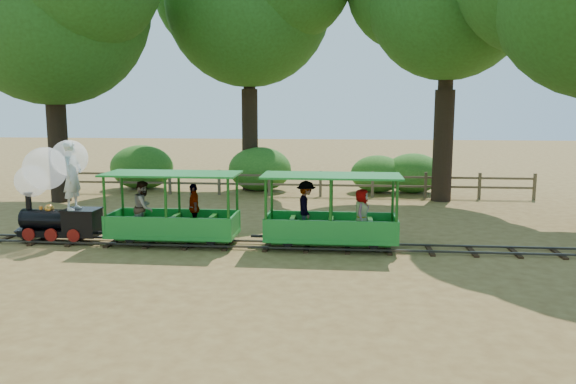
# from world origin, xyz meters

# --- Properties ---
(ground) EXTENTS (90.00, 90.00, 0.00)m
(ground) POSITION_xyz_m (0.00, 0.00, 0.00)
(ground) COLOR #9D8144
(ground) RESTS_ON ground
(track) EXTENTS (22.00, 1.00, 0.10)m
(track) POSITION_xyz_m (0.00, 0.00, 0.07)
(track) COLOR #3F3D3A
(track) RESTS_ON ground
(locomotive) EXTENTS (2.34, 1.10, 2.69)m
(locomotive) POSITION_xyz_m (-5.53, 0.06, 1.54)
(locomotive) COLOR black
(locomotive) RESTS_ON ground
(carriage_front) EXTENTS (3.36, 1.37, 1.75)m
(carriage_front) POSITION_xyz_m (-2.47, -0.05, 0.79)
(carriage_front) COLOR #1C832C
(carriage_front) RESTS_ON track
(carriage_rear) EXTENTS (3.36, 1.46, 1.75)m
(carriage_rear) POSITION_xyz_m (1.51, 0.08, 0.80)
(carriage_rear) COLOR #1C832C
(carriage_rear) RESTS_ON track
(fence) EXTENTS (18.10, 0.10, 1.00)m
(fence) POSITION_xyz_m (0.00, 8.00, 0.58)
(fence) COLOR brown
(fence) RESTS_ON ground
(shrub_west) EXTENTS (2.68, 2.06, 1.85)m
(shrub_west) POSITION_xyz_m (-6.61, 9.30, 0.93)
(shrub_west) COLOR #2D6B1E
(shrub_west) RESTS_ON ground
(shrub_mid_w) EXTENTS (2.61, 2.01, 1.81)m
(shrub_mid_w) POSITION_xyz_m (-1.57, 9.30, 0.90)
(shrub_mid_w) COLOR #2D6B1E
(shrub_mid_w) RESTS_ON ground
(shrub_mid_e) EXTENTS (2.18, 1.68, 1.51)m
(shrub_mid_e) POSITION_xyz_m (3.26, 9.30, 0.76)
(shrub_mid_e) COLOR #2D6B1E
(shrub_mid_e) RESTS_ON ground
(shrub_east) EXTENTS (2.32, 1.78, 1.60)m
(shrub_east) POSITION_xyz_m (4.68, 9.30, 0.80)
(shrub_east) COLOR #2D6B1E
(shrub_east) RESTS_ON ground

